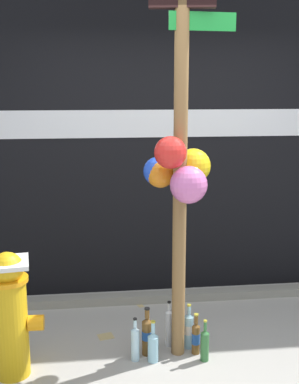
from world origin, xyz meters
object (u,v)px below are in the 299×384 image
(bottle_0, at_px, (196,337))
(bottle_3, at_px, (135,343))
(bottle_1, at_px, (205,344))
(bottle_6, at_px, (153,346))
(bottle_2, at_px, (189,330))
(fire_hydrant, at_px, (10,312))
(bottle_5, at_px, (147,335))
(memorial_post, at_px, (179,149))
(bottle_4, at_px, (169,327))

(bottle_0, bearing_deg, bottle_3, -174.96)
(bottle_1, distance_m, bottle_6, 0.38)
(bottle_1, height_order, bottle_3, bottle_3)
(bottle_0, height_order, bottle_2, bottle_2)
(fire_hydrant, distance_m, bottle_2, 1.35)
(bottle_2, height_order, bottle_5, bottle_5)
(memorial_post, distance_m, bottle_2, 1.41)
(bottle_2, bearing_deg, bottle_0, -68.26)
(bottle_1, bearing_deg, bottle_0, 113.20)
(bottle_1, bearing_deg, bottle_4, 133.34)
(bottle_0, bearing_deg, fire_hydrant, -174.87)
(fire_hydrant, distance_m, bottle_1, 1.42)
(bottle_0, distance_m, bottle_4, 0.23)
(bottle_5, distance_m, bottle_6, 0.11)
(memorial_post, distance_m, bottle_4, 1.40)
(bottle_0, distance_m, bottle_2, 0.10)
(bottle_4, relative_size, bottle_5, 0.98)
(bottle_3, relative_size, bottle_6, 1.05)
(bottle_0, distance_m, bottle_3, 0.46)
(bottle_0, relative_size, bottle_6, 1.01)
(bottle_3, bearing_deg, memorial_post, 11.09)
(memorial_post, bearing_deg, bottle_6, -154.32)
(bottle_2, relative_size, bottle_4, 0.97)
(bottle_2, bearing_deg, memorial_post, -146.55)
(bottle_4, bearing_deg, bottle_1, -46.66)
(fire_hydrant, distance_m, bottle_0, 1.38)
(bottle_1, height_order, bottle_6, bottle_1)
(bottle_6, bearing_deg, bottle_0, 11.86)
(memorial_post, bearing_deg, bottle_3, -168.91)
(bottle_0, bearing_deg, bottle_1, -66.80)
(bottle_6, bearing_deg, bottle_2, 28.58)
(bottle_2, height_order, bottle_6, bottle_2)
(memorial_post, bearing_deg, bottle_5, 177.45)
(fire_hydrant, relative_size, bottle_6, 2.81)
(bottle_1, height_order, bottle_2, bottle_2)
(memorial_post, relative_size, bottle_2, 7.94)
(memorial_post, height_order, bottle_4, memorial_post)
(bottle_1, bearing_deg, bottle_2, 112.52)
(bottle_4, distance_m, bottle_6, 0.26)
(bottle_4, height_order, bottle_6, bottle_4)
(bottle_5, bearing_deg, bottle_0, -5.00)
(bottle_1, xyz_separation_m, bottle_5, (-0.41, 0.14, 0.03))
(bottle_0, xyz_separation_m, bottle_1, (0.04, -0.10, -0.00))
(memorial_post, bearing_deg, bottle_1, -34.13)
(bottle_4, bearing_deg, bottle_2, -17.31)
(memorial_post, height_order, bottle_2, memorial_post)
(bottle_0, xyz_separation_m, bottle_3, (-0.46, -0.04, 0.01))
(fire_hydrant, height_order, bottle_0, fire_hydrant)
(bottle_1, relative_size, bottle_6, 1.00)
(memorial_post, xyz_separation_m, fire_hydrant, (-1.19, -0.14, -1.08))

